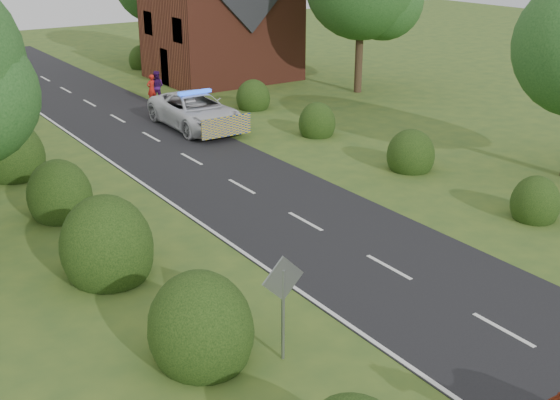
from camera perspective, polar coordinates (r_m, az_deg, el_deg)
ground at (r=17.81m, az=17.67°, el=-10.07°), size 120.00×120.00×0.00m
road at (r=28.47m, az=-6.27°, el=2.80°), size 6.00×70.00×0.02m
road_markings at (r=26.04m, az=-7.21°, el=1.01°), size 4.96×70.00×0.01m
hedgerow_left at (r=23.02m, az=-16.75°, el=-0.59°), size 2.75×50.41×3.00m
hedgerow_right at (r=29.03m, az=8.90°, el=4.16°), size 2.10×45.78×2.10m
road_sign at (r=15.17m, az=0.24°, el=-7.55°), size 1.06×0.08×2.53m
house at (r=45.04m, az=-4.85°, el=14.59°), size 8.00×7.40×9.17m
police_van at (r=33.87m, az=-6.86°, el=7.21°), size 2.84×6.03×1.80m
pedestrian_red at (r=39.21m, az=-10.39°, el=8.87°), size 0.62×0.45×1.57m
pedestrian_purple at (r=39.42m, az=-10.00°, el=9.07°), size 1.05×1.04×1.71m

